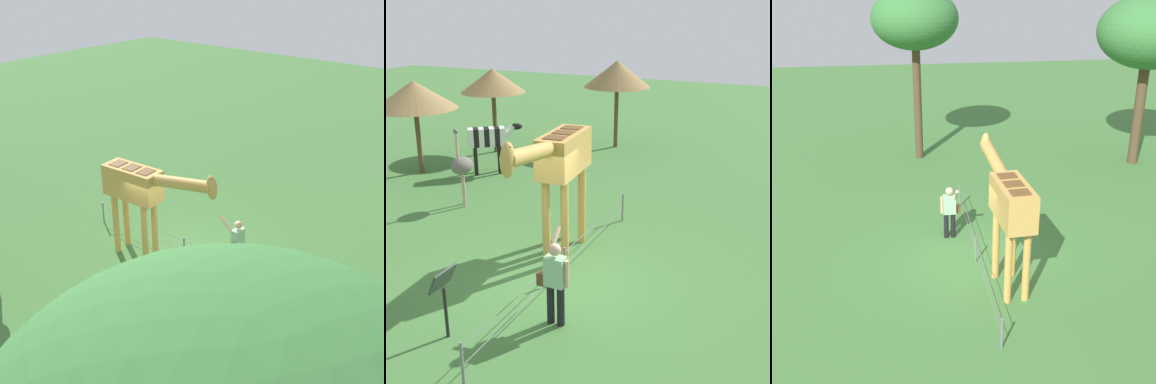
# 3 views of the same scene
# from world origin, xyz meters

# --- Properties ---
(ground_plane) EXTENTS (60.00, 60.00, 0.00)m
(ground_plane) POSITION_xyz_m (0.00, 0.00, 0.00)
(ground_plane) COLOR #427538
(giraffe) EXTENTS (3.68, 0.82, 3.23)m
(giraffe) POSITION_xyz_m (-1.03, -0.54, 2.20)
(giraffe) COLOR gold
(giraffe) RESTS_ON ground_plane
(visitor) EXTENTS (0.64, 0.58, 1.69)m
(visitor) POSITION_xyz_m (1.47, 0.61, 0.90)
(visitor) COLOR black
(visitor) RESTS_ON ground_plane
(zebra) EXTENTS (1.35, 1.61, 1.66)m
(zebra) POSITION_xyz_m (-5.58, -5.42, 1.16)
(zebra) COLOR black
(zebra) RESTS_ON ground_plane
(ostrich) EXTENTS (0.70, 0.56, 2.25)m
(ostrich) POSITION_xyz_m (-2.70, -4.40, 1.18)
(ostrich) COLOR #CC9E93
(ostrich) RESTS_ON ground_plane
(shade_hut_near) EXTENTS (2.76, 2.76, 3.09)m
(shade_hut_near) POSITION_xyz_m (-4.66, -7.59, 2.62)
(shade_hut_near) COLOR brown
(shade_hut_near) RESTS_ON ground_plane
(shade_hut_far) EXTENTS (2.41, 2.41, 3.17)m
(shade_hut_far) POSITION_xyz_m (-7.94, -6.71, 2.71)
(shade_hut_far) COLOR brown
(shade_hut_far) RESTS_ON ground_plane
(shade_hut_aside) EXTENTS (2.56, 2.56, 3.37)m
(shade_hut_aside) POSITION_xyz_m (-10.54, -2.78, 2.86)
(shade_hut_aside) COLOR brown
(shade_hut_aside) RESTS_ON ground_plane
(info_sign) EXTENTS (0.56, 0.21, 1.32)m
(info_sign) POSITION_xyz_m (2.61, -0.90, 0.95)
(info_sign) COLOR black
(info_sign) RESTS_ON ground_plane
(wire_fence) EXTENTS (7.05, 0.05, 0.75)m
(wire_fence) POSITION_xyz_m (0.00, 0.08, 0.40)
(wire_fence) COLOR slate
(wire_fence) RESTS_ON ground_plane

